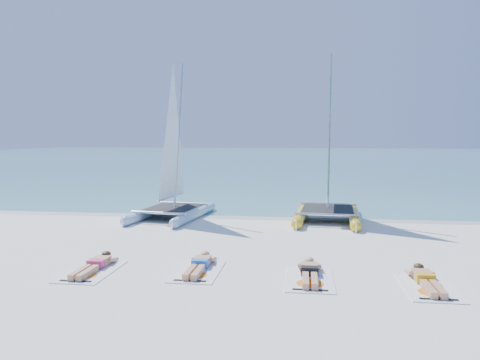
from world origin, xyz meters
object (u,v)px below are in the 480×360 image
at_px(towel_a, 91,271).
at_px(sunbather_b, 200,264).
at_px(towel_c, 310,279).
at_px(catamaran_blue, 173,169).
at_px(towel_b, 198,271).
at_px(sunbather_a, 95,264).
at_px(sunbather_c, 310,271).
at_px(sunbather_d, 426,279).
at_px(catamaran_yellow, 329,164).
at_px(towel_d, 428,287).

height_order(towel_a, sunbather_b, sunbather_b).
bearing_deg(towel_c, catamaran_blue, 125.02).
bearing_deg(towel_b, sunbather_a, -176.32).
relative_size(sunbather_b, sunbather_c, 1.00).
xyz_separation_m(catamaran_blue, sunbather_b, (2.52, -6.70, -1.70)).
relative_size(towel_a, sunbather_d, 1.07).
xyz_separation_m(towel_a, sunbather_c, (4.86, 0.28, 0.11)).
bearing_deg(sunbather_c, sunbather_a, -179.00).
relative_size(catamaran_yellow, sunbather_a, 3.72).
relative_size(towel_c, sunbather_d, 1.07).
relative_size(sunbather_b, towel_c, 0.93).
distance_m(catamaran_yellow, sunbather_a, 9.80).
distance_m(towel_b, sunbather_b, 0.22).
distance_m(towel_a, sunbather_a, 0.22).
bearing_deg(towel_b, catamaran_blue, 110.08).
bearing_deg(catamaran_yellow, towel_c, -91.32).
xyz_separation_m(towel_b, sunbather_d, (4.85, -0.29, 0.11)).
relative_size(towel_d, sunbather_d, 1.07).
distance_m(towel_b, towel_c, 2.51).
bearing_deg(sunbather_b, towel_c, -10.26).
height_order(sunbather_a, towel_b, sunbather_a).
xyz_separation_m(towel_b, sunbather_c, (2.49, -0.07, 0.11)).
bearing_deg(towel_b, catamaran_yellow, 66.83).
relative_size(catamaran_yellow, sunbather_b, 3.72).
distance_m(sunbather_b, towel_d, 4.90).
relative_size(sunbather_b, towel_d, 0.93).
distance_m(catamaran_yellow, towel_c, 8.19).
bearing_deg(catamaran_yellow, sunbather_d, -74.43).
bearing_deg(sunbather_a, catamaran_yellow, 54.12).
bearing_deg(towel_b, towel_d, -5.68).
bearing_deg(sunbather_b, sunbather_d, -5.68).
xyz_separation_m(towel_a, towel_b, (2.36, 0.34, 0.00)).
bearing_deg(sunbather_b, catamaran_blue, 110.60).
distance_m(catamaran_blue, towel_a, 7.46).
relative_size(towel_a, sunbather_a, 1.07).
xyz_separation_m(catamaran_blue, towel_d, (7.37, -7.38, -1.80)).
bearing_deg(sunbather_d, towel_a, -179.57).
height_order(catamaran_yellow, towel_b, catamaran_yellow).
height_order(towel_a, sunbather_d, sunbather_d).
bearing_deg(towel_c, sunbather_c, 90.00).
distance_m(catamaran_yellow, towel_b, 8.55).
height_order(catamaran_blue, sunbather_c, catamaran_blue).
height_order(towel_c, towel_d, same).
relative_size(catamaran_blue, catamaran_yellow, 0.95).
height_order(towel_b, towel_d, same).
bearing_deg(towel_c, sunbather_a, 178.73).
xyz_separation_m(towel_d, sunbather_d, (0.00, 0.19, 0.11)).
bearing_deg(sunbather_d, catamaran_yellow, 101.27).
distance_m(towel_d, sunbather_d, 0.22).
bearing_deg(sunbather_c, catamaran_yellow, 84.24).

